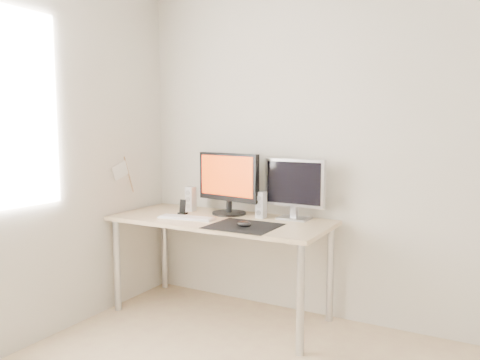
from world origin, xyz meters
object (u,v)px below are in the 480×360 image
at_px(mouse, 244,224).
at_px(keyboard, 187,218).
at_px(second_monitor, 294,186).
at_px(phone_dock, 183,210).
at_px(speaker_left, 191,199).
at_px(speaker_right, 261,205).
at_px(main_monitor, 228,181).
at_px(desk, 220,229).

xyz_separation_m(mouse, keyboard, (-0.51, 0.06, -0.01)).
height_order(second_monitor, phone_dock, second_monitor).
xyz_separation_m(speaker_left, phone_dock, (0.02, -0.14, -0.06)).
relative_size(second_monitor, speaker_right, 2.32).
bearing_deg(main_monitor, second_monitor, 6.73).
relative_size(main_monitor, second_monitor, 1.22).
xyz_separation_m(second_monitor, speaker_left, (-0.85, -0.08, -0.14)).
height_order(second_monitor, speaker_right, second_monitor).
relative_size(mouse, speaker_right, 0.54).
height_order(second_monitor, keyboard, second_monitor).
bearing_deg(speaker_left, desk, -22.72).
height_order(speaker_left, phone_dock, speaker_left).
bearing_deg(second_monitor, main_monitor, -173.27).
height_order(mouse, desk, mouse).
bearing_deg(speaker_left, main_monitor, 2.52).
distance_m(desk, main_monitor, 0.37).
height_order(desk, keyboard, keyboard).
relative_size(speaker_right, keyboard, 0.45).
bearing_deg(speaker_right, keyboard, -148.38).
relative_size(desk, main_monitor, 2.91).
xyz_separation_m(speaker_right, keyboard, (-0.46, -0.28, -0.09)).
xyz_separation_m(mouse, speaker_left, (-0.66, 0.34, 0.08)).
bearing_deg(second_monitor, keyboard, -152.94).
relative_size(main_monitor, speaker_left, 2.83).
distance_m(speaker_right, phone_dock, 0.61).
xyz_separation_m(speaker_left, keyboard, (0.16, -0.28, -0.09)).
relative_size(keyboard, phone_dock, 3.86).
bearing_deg(desk, keyboard, -148.96).
bearing_deg(mouse, main_monitor, 132.54).
bearing_deg(second_monitor, desk, -154.75).
distance_m(mouse, speaker_right, 0.36).
distance_m(desk, second_monitor, 0.62).
xyz_separation_m(main_monitor, speaker_left, (-0.34, -0.01, -0.16)).
xyz_separation_m(second_monitor, speaker_right, (-0.23, -0.07, -0.14)).
relative_size(desk, second_monitor, 3.55).
bearing_deg(phone_dock, speaker_left, 99.76).
xyz_separation_m(speaker_right, phone_dock, (-0.59, -0.15, -0.06)).
relative_size(main_monitor, phone_dock, 4.90).
distance_m(speaker_right, keyboard, 0.55).
bearing_deg(keyboard, speaker_right, 31.62).
bearing_deg(speaker_right, desk, -147.90).
xyz_separation_m(desk, second_monitor, (0.48, 0.23, 0.32)).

